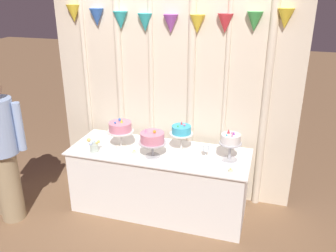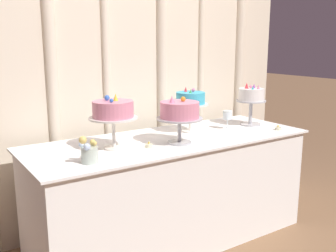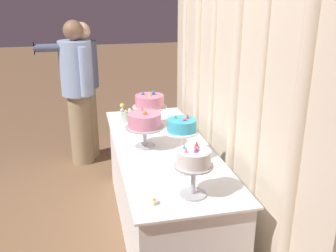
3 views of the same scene
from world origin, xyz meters
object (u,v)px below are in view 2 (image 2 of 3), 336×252
at_px(cake_display_leftmost, 113,111).
at_px(cake_display_rightmost, 251,97).
at_px(tealight_near_left, 278,128).
at_px(cake_table, 171,190).
at_px(cake_display_midleft, 180,112).
at_px(tealight_far_left, 149,146).
at_px(wine_glass, 227,116).
at_px(flower_vase, 89,152).
at_px(cake_display_midright, 191,100).

height_order(cake_display_leftmost, cake_display_rightmost, cake_display_leftmost).
xyz_separation_m(cake_display_rightmost, tealight_near_left, (0.04, -0.25, -0.21)).
bearing_deg(cake_display_rightmost, cake_table, -178.69).
bearing_deg(cake_table, tealight_near_left, -15.71).
bearing_deg(cake_display_rightmost, tealight_near_left, -79.89).
xyz_separation_m(cake_display_midleft, tealight_far_left, (-0.22, 0.02, -0.20)).
height_order(cake_display_rightmost, wine_glass, cake_display_rightmost).
xyz_separation_m(cake_display_midleft, tealight_near_left, (0.85, -0.09, -0.20)).
bearing_deg(tealight_near_left, flower_vase, 179.15).
distance_m(wine_glass, flower_vase, 1.24).
relative_size(cake_display_midleft, tealight_near_left, 6.92).
relative_size(wine_glass, tealight_far_left, 2.90).
bearing_deg(tealight_far_left, cake_display_midleft, -5.36).
distance_m(cake_display_leftmost, cake_display_midright, 0.69).
relative_size(cake_display_leftmost, tealight_far_left, 7.06).
distance_m(cake_display_leftmost, wine_glass, 0.98).
distance_m(cake_display_midright, tealight_near_left, 0.71).
bearing_deg(cake_table, flower_vase, -163.15).
bearing_deg(flower_vase, cake_display_midright, 17.97).
height_order(wine_glass, tealight_far_left, wine_glass).
relative_size(cake_display_leftmost, wine_glass, 2.43).
bearing_deg(tealight_near_left, wine_glass, 140.85).
height_order(cake_table, cake_display_leftmost, cake_display_leftmost).
distance_m(cake_table, wine_glass, 0.71).
distance_m(cake_display_midleft, wine_glass, 0.58).
xyz_separation_m(cake_display_midright, flower_vase, (-0.92, -0.30, -0.17)).
bearing_deg(cake_display_leftmost, cake_display_midleft, -15.46).
relative_size(cake_display_midleft, cake_display_midright, 0.98).
bearing_deg(flower_vase, cake_display_rightmost, 8.78).
xyz_separation_m(cake_table, cake_display_midleft, (-0.03, -0.14, 0.59)).
height_order(cake_table, tealight_near_left, tealight_near_left).
xyz_separation_m(cake_display_midright, cake_display_rightmost, (0.55, -0.07, -0.01)).
bearing_deg(wine_glass, cake_display_leftmost, -178.15).
relative_size(cake_display_midright, wine_glass, 2.33).
distance_m(cake_display_rightmost, flower_vase, 1.49).
relative_size(flower_vase, tealight_near_left, 3.48).
bearing_deg(wine_glass, tealight_near_left, -39.15).
bearing_deg(tealight_far_left, tealight_near_left, -6.13).
distance_m(cake_display_midleft, cake_display_midright, 0.34).
bearing_deg(cake_display_midleft, tealight_near_left, -6.33).
bearing_deg(cake_display_midleft, cake_display_rightmost, 10.90).
distance_m(cake_display_rightmost, tealight_near_left, 0.33).
xyz_separation_m(cake_display_leftmost, cake_display_midleft, (0.42, -0.12, -0.03)).
distance_m(cake_display_midright, flower_vase, 0.98).
xyz_separation_m(cake_display_rightmost, flower_vase, (-1.47, -0.23, -0.16)).
bearing_deg(wine_glass, cake_table, -178.91).
distance_m(flower_vase, tealight_far_left, 0.45).
bearing_deg(cake_display_midleft, tealight_far_left, 174.64).
height_order(cake_display_leftmost, cake_display_midright, cake_display_leftmost).
xyz_separation_m(cake_display_midleft, cake_display_rightmost, (0.80, 0.15, 0.01)).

